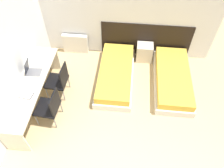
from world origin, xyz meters
The scene contains 12 objects.
wall_back centered at (0.00, 3.82, 1.35)m, with size 5.03×0.05×2.70m.
wall_left centered at (-2.04, 1.90, 1.35)m, with size 0.05×4.79×2.70m.
headboard_panel centered at (0.74, 3.78, 0.50)m, with size 2.42×0.03×1.01m.
bed_near_window centered at (0.02, 2.74, 0.18)m, with size 0.89×2.03×0.37m.
bed_near_door centered at (1.46, 2.74, 0.18)m, with size 0.89×2.03×0.37m.
nightstand centered at (0.74, 3.58, 0.25)m, with size 0.43×0.34×0.50m.
radiator centered at (-1.22, 3.70, 0.29)m, with size 0.71×0.12×0.57m.
desk centered at (-1.73, 1.77, 0.58)m, with size 0.56×2.38×0.72m.
chair_near_laptop centered at (-1.24, 2.14, 0.48)m, with size 0.50×0.50×0.90m.
chair_near_notebook centered at (-1.24, 1.40, 0.48)m, with size 0.51×0.51×0.90m.
laptop centered at (-1.80, 2.10, 0.79)m, with size 0.33×0.26×0.33m.
open_notebook centered at (-1.73, 1.46, 0.73)m, with size 0.35×0.23×0.02m.
Camera 1 is at (0.33, -1.05, 4.28)m, focal length 35.00 mm.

